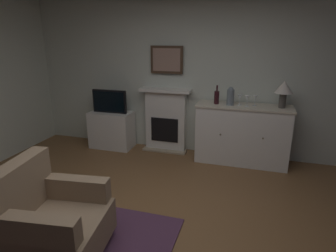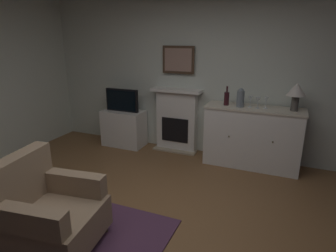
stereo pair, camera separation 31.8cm
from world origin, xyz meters
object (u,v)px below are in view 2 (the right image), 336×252
sideboard_cabinet (252,137)px  armchair (47,212)px  table_lamp (296,91)px  wine_glass_center (258,100)px  wine_bottle (227,98)px  vase_decorative (240,98)px  framed_picture (178,60)px  fireplace_unit (177,120)px  wine_glass_right (266,100)px  wine_glass_left (251,99)px  tv_set (122,100)px  tv_cabinet (124,128)px

sideboard_cabinet → armchair: size_ratio=1.56×
table_lamp → wine_glass_center: size_ratio=2.42×
wine_bottle → vase_decorative: wine_bottle is taller
framed_picture → vase_decorative: 1.23m
fireplace_unit → sideboard_cabinet: fireplace_unit is taller
table_lamp → armchair: 3.43m
fireplace_unit → wine_glass_right: wine_glass_right is taller
wine_glass_left → vase_decorative: size_ratio=0.59×
armchair → tv_set: bearing=106.2°
tv_set → armchair: (0.76, -2.61, -0.47)m
tv_cabinet → framed_picture: bearing=12.0°
table_lamp → wine_bottle: size_ratio=1.38×
table_lamp → wine_glass_right: bearing=179.2°
framed_picture → armchair: (-0.21, -2.84, -1.19)m
wine_glass_right → vase_decorative: size_ratio=0.59×
sideboard_cabinet → armchair: 3.03m
sideboard_cabinet → wine_glass_right: 0.61m
framed_picture → wine_glass_right: framed_picture is taller
wine_bottle → armchair: 2.90m
wine_glass_right → vase_decorative: (-0.36, -0.06, 0.02)m
wine_glass_left → tv_set: size_ratio=0.27×
sideboard_cabinet → wine_glass_left: (-0.07, -0.01, 0.59)m
fireplace_unit → framed_picture: bearing=90.0°
vase_decorative → tv_cabinet: 2.20m
sideboard_cabinet → wine_glass_left: bearing=-175.1°
wine_glass_center → armchair: (-1.56, -2.58, -0.68)m
sideboard_cabinet → wine_glass_center: bearing=-48.3°
sideboard_cabinet → table_lamp: (0.53, 0.00, 0.75)m
framed_picture → fireplace_unit: bearing=-90.0°
framed_picture → tv_cabinet: bearing=-168.0°
wine_glass_center → wine_glass_left: bearing=160.7°
sideboard_cabinet → vase_decorative: (-0.21, -0.05, 0.61)m
framed_picture → sideboard_cabinet: bearing=-9.7°
fireplace_unit → tv_set: 1.04m
wine_bottle → vase_decorative: bearing=-8.5°
framed_picture → table_lamp: 1.88m
wine_bottle → tv_cabinet: 1.99m
wine_glass_left → table_lamp: bearing=0.6°
sideboard_cabinet → wine_glass_center: 0.59m
wine_glass_center → framed_picture: bearing=168.8°
wine_glass_right → table_lamp: bearing=-0.8°
vase_decorative → wine_bottle: bearing=171.5°
tv_cabinet → sideboard_cabinet: bearing=-0.4°
framed_picture → wine_glass_center: 1.46m
fireplace_unit → wine_glass_center: (1.34, -0.22, 0.51)m
wine_glass_right → armchair: wine_glass_right is taller
sideboard_cabinet → armchair: (-1.52, -2.62, -0.09)m
fireplace_unit → tv_cabinet: 1.01m
vase_decorative → wine_glass_right: bearing=8.7°
wine_glass_center → wine_glass_right: size_ratio=1.00×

